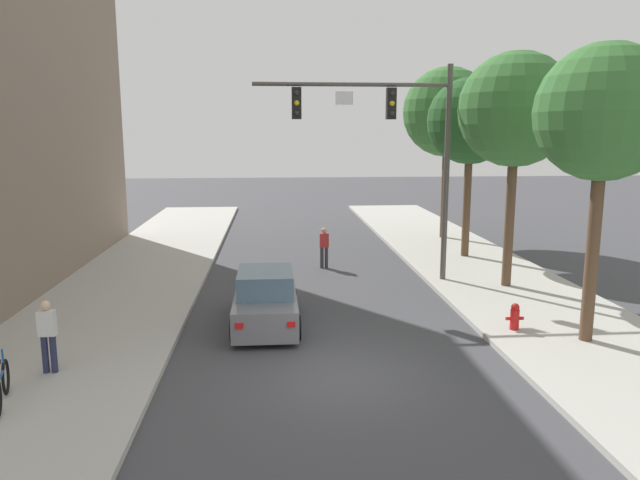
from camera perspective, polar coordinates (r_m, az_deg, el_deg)
ground_plane at (r=13.55m, az=2.12°, el=-12.96°), size 120.00×120.00×0.00m
sidewalk_left at (r=14.35m, az=-25.29°, el=-12.30°), size 5.00×60.00×0.15m
sidewalk_right at (r=15.63m, az=26.97°, el=-10.59°), size 5.00×60.00×0.15m
traffic_signal_mast at (r=20.81m, az=7.03°, el=10.22°), size 6.82×0.38×7.50m
car_lead_grey at (r=16.76m, az=-5.25°, el=-5.78°), size 1.85×4.25×1.60m
pedestrian_sidewalk_left_walker at (r=14.32m, az=-24.73°, el=-8.10°), size 0.36×0.22×1.64m
pedestrian_crossing_road at (r=23.62m, az=0.40°, el=-0.55°), size 0.36×0.22×1.64m
bicycle_leaning at (r=13.27m, az=-28.30°, el=-12.24°), size 0.54×1.72×0.98m
fire_hydrant at (r=16.80m, az=18.22°, el=-7.00°), size 0.48×0.24×0.72m
street_tree_nearest at (r=15.93m, az=25.64°, el=10.85°), size 3.29×3.29×7.32m
street_tree_second at (r=20.93m, az=18.31°, el=11.75°), size 3.77×3.77×7.84m
street_tree_third at (r=25.69m, az=14.27°, el=10.96°), size 3.56×3.56×7.46m
street_tree_farthest at (r=30.20m, az=12.15°, el=11.91°), size 4.34×4.34×8.37m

